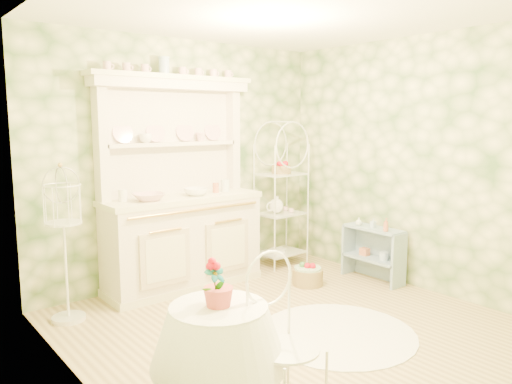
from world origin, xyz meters
TOP-DOWN VIEW (x-y plane):
  - floor at (0.00, 0.00)m, footprint 3.60×3.60m
  - ceiling at (0.00, 0.00)m, footprint 3.60×3.60m
  - wall_left at (-1.80, 0.00)m, footprint 3.60×3.60m
  - wall_right at (1.80, 0.00)m, footprint 3.60×3.60m
  - wall_back at (0.00, 1.80)m, footprint 3.60×3.60m
  - wall_front at (0.00, -1.80)m, footprint 3.60×3.60m
  - kitchen_dresser at (-0.20, 1.52)m, footprint 1.87×0.61m
  - bakers_rack at (1.21, 1.51)m, footprint 0.54×0.41m
  - side_shelf at (1.60, 0.37)m, footprint 0.31×0.70m
  - round_table at (-1.27, -0.73)m, footprint 0.83×0.83m
  - cafe_chair at (-0.96, -1.01)m, footprint 0.45×0.45m
  - birdcage_stand at (-1.51, 1.37)m, footprint 0.41×0.41m
  - floor_basket at (0.90, 0.71)m, footprint 0.37×0.37m
  - lace_rug at (0.20, -0.37)m, footprint 1.67×1.67m
  - bowl_floral at (-0.63, 1.45)m, footprint 0.37×0.37m
  - bowl_white at (-0.07, 1.45)m, footprint 0.31×0.31m
  - cup_left at (-0.53, 1.68)m, footprint 0.16×0.16m
  - cup_right at (0.15, 1.68)m, footprint 0.13×0.13m
  - potted_geranium at (-1.31, -0.75)m, footprint 0.15×0.11m
  - bottle_amber at (1.53, 0.15)m, footprint 0.07×0.07m
  - bottle_blue at (1.57, 0.36)m, footprint 0.05×0.05m
  - bottle_glass at (1.54, 0.54)m, footprint 0.08×0.08m

SIDE VIEW (x-z plane):
  - floor at x=0.00m, z-range 0.00..0.00m
  - lace_rug at x=0.20m, z-range 0.00..0.01m
  - floor_basket at x=0.90m, z-range 0.00..0.23m
  - side_shelf at x=1.60m, z-range 0.00..0.58m
  - round_table at x=-1.27m, z-range 0.00..0.73m
  - cafe_chair at x=-0.96m, z-range 0.00..0.94m
  - bottle_glass at x=1.54m, z-range 0.60..0.70m
  - bottle_blue at x=1.57m, z-range 0.60..0.71m
  - bottle_amber at x=1.53m, z-range 0.61..0.76m
  - birdcage_stand at x=-1.51m, z-range 0.00..1.54m
  - bakers_rack at x=1.21m, z-range 0.00..1.68m
  - potted_geranium at x=-1.31m, z-range 0.71..0.99m
  - bowl_floral at x=-0.63m, z-range 0.98..1.06m
  - bowl_white at x=-0.07m, z-range 0.98..1.06m
  - kitchen_dresser at x=-0.20m, z-range 0.00..2.29m
  - wall_left at x=-1.80m, z-range 1.35..1.35m
  - wall_right at x=1.80m, z-range 1.35..1.35m
  - wall_back at x=0.00m, z-range 1.35..1.35m
  - wall_front at x=0.00m, z-range 1.35..1.35m
  - cup_left at x=-0.53m, z-range 1.56..1.66m
  - cup_right at x=0.15m, z-range 1.56..1.66m
  - ceiling at x=0.00m, z-range 2.70..2.70m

